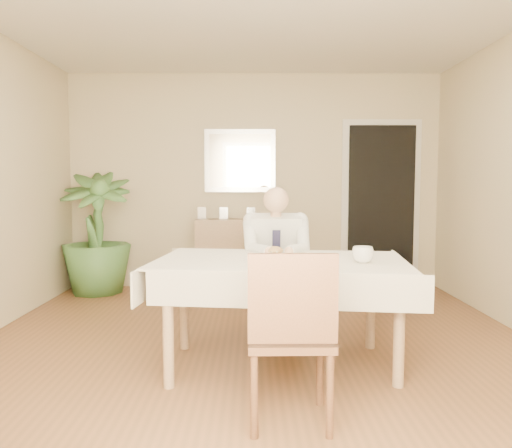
{
  "coord_description": "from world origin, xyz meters",
  "views": [
    {
      "loc": [
        -0.03,
        -3.63,
        1.27
      ],
      "look_at": [
        0.0,
        0.35,
        0.95
      ],
      "focal_mm": 35.0,
      "sensor_mm": 36.0,
      "label": 1
    }
  ],
  "objects_px": {
    "coffee_mug": "(363,255)",
    "chair_far": "(275,278)",
    "dining_table": "(281,271)",
    "seated_man": "(276,256)",
    "potted_palm": "(96,233)",
    "chair_near": "(291,329)",
    "sideboard": "(240,254)"
  },
  "relations": [
    {
      "from": "dining_table",
      "to": "sideboard",
      "type": "relative_size",
      "value": 1.73
    },
    {
      "from": "chair_far",
      "to": "chair_near",
      "type": "bearing_deg",
      "value": -92.48
    },
    {
      "from": "coffee_mug",
      "to": "chair_far",
      "type": "bearing_deg",
      "value": 117.18
    },
    {
      "from": "coffee_mug",
      "to": "chair_near",
      "type": "bearing_deg",
      "value": -125.8
    },
    {
      "from": "seated_man",
      "to": "sideboard",
      "type": "height_order",
      "value": "seated_man"
    },
    {
      "from": "chair_far",
      "to": "seated_man",
      "type": "height_order",
      "value": "seated_man"
    },
    {
      "from": "chair_near",
      "to": "sideboard",
      "type": "distance_m",
      "value": 3.46
    },
    {
      "from": "chair_far",
      "to": "seated_man",
      "type": "distance_m",
      "value": 0.36
    },
    {
      "from": "sideboard",
      "to": "dining_table",
      "type": "bearing_deg",
      "value": -86.34
    },
    {
      "from": "potted_palm",
      "to": "sideboard",
      "type": "bearing_deg",
      "value": 6.73
    },
    {
      "from": "chair_far",
      "to": "coffee_mug",
      "type": "distance_m",
      "value": 1.21
    },
    {
      "from": "seated_man",
      "to": "coffee_mug",
      "type": "height_order",
      "value": "seated_man"
    },
    {
      "from": "coffee_mug",
      "to": "sideboard",
      "type": "relative_size",
      "value": 0.13
    },
    {
      "from": "dining_table",
      "to": "coffee_mug",
      "type": "relative_size",
      "value": 13.4
    },
    {
      "from": "dining_table",
      "to": "coffee_mug",
      "type": "height_order",
      "value": "coffee_mug"
    },
    {
      "from": "coffee_mug",
      "to": "sideboard",
      "type": "xyz_separation_m",
      "value": [
        -0.87,
        2.71,
        -0.38
      ]
    },
    {
      "from": "chair_far",
      "to": "sideboard",
      "type": "bearing_deg",
      "value": 99.07
    },
    {
      "from": "dining_table",
      "to": "seated_man",
      "type": "relative_size",
      "value": 1.47
    },
    {
      "from": "sideboard",
      "to": "potted_palm",
      "type": "relative_size",
      "value": 0.75
    },
    {
      "from": "coffee_mug",
      "to": "potted_palm",
      "type": "height_order",
      "value": "potted_palm"
    },
    {
      "from": "dining_table",
      "to": "chair_near",
      "type": "bearing_deg",
      "value": -82.98
    },
    {
      "from": "coffee_mug",
      "to": "potted_palm",
      "type": "xyz_separation_m",
      "value": [
        -2.54,
        2.51,
        -0.1
      ]
    },
    {
      "from": "seated_man",
      "to": "sideboard",
      "type": "distance_m",
      "value": 2.0
    },
    {
      "from": "seated_man",
      "to": "sideboard",
      "type": "relative_size",
      "value": 1.18
    },
    {
      "from": "coffee_mug",
      "to": "seated_man",
      "type": "bearing_deg",
      "value": 125.15
    },
    {
      "from": "chair_far",
      "to": "chair_near",
      "type": "xyz_separation_m",
      "value": [
        0.0,
        -1.77,
        0.07
      ]
    },
    {
      "from": "potted_palm",
      "to": "coffee_mug",
      "type": "bearing_deg",
      "value": -44.75
    },
    {
      "from": "seated_man",
      "to": "coffee_mug",
      "type": "bearing_deg",
      "value": -54.85
    },
    {
      "from": "coffee_mug",
      "to": "potted_palm",
      "type": "relative_size",
      "value": 0.1
    },
    {
      "from": "dining_table",
      "to": "potted_palm",
      "type": "height_order",
      "value": "potted_palm"
    },
    {
      "from": "chair_near",
      "to": "potted_palm",
      "type": "height_order",
      "value": "potted_palm"
    },
    {
      "from": "dining_table",
      "to": "sideboard",
      "type": "distance_m",
      "value": 2.58
    }
  ]
}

